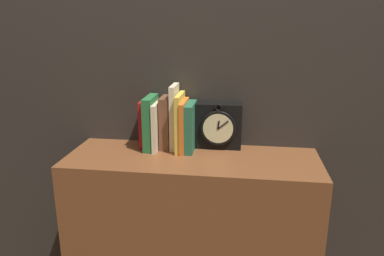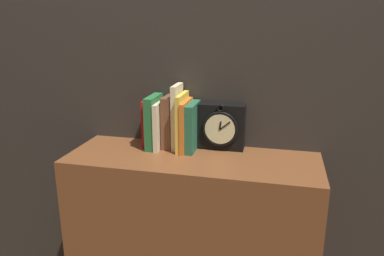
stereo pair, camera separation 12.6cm
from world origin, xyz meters
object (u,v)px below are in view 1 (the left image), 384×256
book_slot0_red (145,124)px  book_slot5_yellow (180,122)px  book_slot6_orange (184,126)px  book_slot1_green (151,123)px  clock (219,126)px  book_slot7_green (191,127)px  book_slot4_cream (174,117)px  book_slot2_cream (158,126)px  book_slot3_brown (166,122)px

book_slot0_red → book_slot5_yellow: 0.15m
book_slot0_red → book_slot6_orange: 0.17m
book_slot0_red → book_slot1_green: size_ratio=0.91×
clock → book_slot1_green: size_ratio=0.90×
book_slot5_yellow → book_slot7_green: 0.05m
book_slot1_green → book_slot4_cream: 0.10m
book_slot5_yellow → book_slot7_green: (0.04, 0.00, -0.02)m
book_slot2_cream → book_slot3_brown: book_slot3_brown is taller
book_slot4_cream → book_slot6_orange: bearing=-24.1°
clock → book_slot1_green: bearing=-172.4°
book_slot1_green → book_slot3_brown: bearing=14.8°
book_slot2_cream → clock: bearing=9.0°
book_slot5_yellow → book_slot7_green: book_slot5_yellow is taller
book_slot2_cream → book_slot5_yellow: (0.09, -0.00, 0.02)m
book_slot1_green → clock: bearing=7.6°
book_slot1_green → book_slot5_yellow: book_slot5_yellow is taller
book_slot4_cream → book_slot0_red: bearing=178.3°
clock → book_slot3_brown: book_slot3_brown is taller
book_slot2_cream → book_slot6_orange: bearing=-1.9°
clock → book_slot2_cream: (-0.24, -0.04, 0.00)m
book_slot4_cream → book_slot7_green: book_slot4_cream is taller
book_slot6_orange → clock: bearing=17.5°
book_slot6_orange → book_slot7_green: size_ratio=1.05×
book_slot1_green → book_slot7_green: size_ratio=1.11×
book_slot0_red → book_slot2_cream: bearing=-18.5°
book_slot0_red → book_slot7_green: book_slot0_red is taller
clock → book_slot5_yellow: 0.16m
book_slot2_cream → book_slot6_orange: book_slot6_orange is taller
book_slot2_cream → book_slot5_yellow: bearing=-0.7°
book_slot4_cream → book_slot5_yellow: (0.03, -0.02, -0.02)m
book_slot1_green → book_slot7_green: (0.16, -0.00, -0.01)m
clock → book_slot1_green: book_slot1_green is taller
clock → book_slot2_cream: 0.25m
book_slot2_cream → book_slot4_cream: size_ratio=0.74×
book_slot0_red → book_slot4_cream: 0.13m
book_slot3_brown → book_slot4_cream: size_ratio=0.81×
book_slot0_red → book_slot2_cream: size_ratio=1.01×
book_slot6_orange → book_slot2_cream: bearing=178.1°
book_slot5_yellow → book_slot6_orange: bearing=-8.3°
book_slot5_yellow → book_slot6_orange: book_slot5_yellow is taller
book_slot0_red → clock: bearing=3.6°
book_slot4_cream → book_slot7_green: bearing=-12.4°
book_slot3_brown → book_slot6_orange: size_ratio=1.04×
book_slot4_cream → book_slot5_yellow: size_ratio=1.14×
book_slot0_red → book_slot1_green: 0.04m
book_slot2_cream → book_slot6_orange: (0.11, -0.00, 0.01)m
book_slot0_red → book_slot5_yellow: book_slot5_yellow is taller
book_slot0_red → book_slot7_green: (0.19, -0.02, -0.00)m
book_slot5_yellow → book_slot6_orange: size_ratio=1.13×
clock → book_slot0_red: 0.30m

